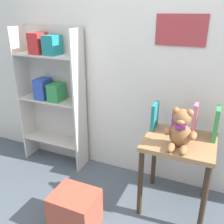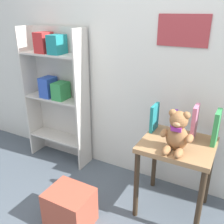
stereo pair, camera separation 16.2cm
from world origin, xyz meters
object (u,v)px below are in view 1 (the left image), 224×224
Objects in this scene: book_standing_pink at (195,119)px; storage_bin at (75,210)px; bookshelf_side at (52,90)px; book_standing_purple at (174,120)px; display_table at (179,152)px; book_standing_teal at (155,116)px; book_standing_green at (216,124)px; teddy_bear at (181,130)px.

book_standing_pink reaches higher than storage_bin.
bookshelf_side is 7.63× the size of book_standing_purple.
book_standing_teal is (-0.23, 0.12, 0.22)m from display_table.
book_standing_purple is at bearing 178.39° from book_standing_green.
storage_bin is at bearing -147.42° from teddy_bear.
teddy_bear is 0.90× the size of storage_bin.
book_standing_teal is at bearing -5.41° from bookshelf_side.
bookshelf_side reaches higher than book_standing_purple.
bookshelf_side is at bearing 170.48° from display_table.
book_standing_pink reaches higher than book_standing_green.
display_table is at bearing -61.49° from book_standing_purple.
book_standing_green reaches higher than book_standing_purple.
book_standing_pink is 1.13m from storage_bin.
teddy_bear is 0.26m from book_standing_purple.
display_table is 1.89× the size of storage_bin.
teddy_bear reaches higher than storage_bin.
book_standing_purple is (0.15, 0.02, -0.02)m from book_standing_teal.
book_standing_pink is at bearing 42.51° from storage_bin.
book_standing_pink is at bearing 3.08° from book_standing_teal.
book_standing_pink reaches higher than book_standing_teal.
display_table is 0.35m from book_standing_green.
bookshelf_side is 1.54m from book_standing_green.
storage_bin is at bearing -142.27° from book_standing_green.
bookshelf_side is 5.46× the size of book_standing_green.
book_standing_purple is at bearing 178.01° from book_standing_pink.
teddy_bear reaches higher than display_table.
book_standing_pink is (0.07, 0.24, -0.00)m from teddy_bear.
book_standing_pink is at bearing -2.50° from book_standing_purple.
book_standing_purple is 0.72× the size of book_standing_green.
display_table is at bearing -26.37° from book_standing_teal.
bookshelf_side is 4.23× the size of storage_bin.
teddy_bear is (0.01, -0.11, 0.24)m from display_table.
display_table reaches higher than storage_bin.
teddy_bear is 0.97m from storage_bin.
book_standing_teal reaches higher than storage_bin.
book_standing_pink is (0.15, -0.00, 0.04)m from book_standing_purple.
book_standing_teal is 0.16m from book_standing_purple.
book_standing_teal is (-0.24, 0.23, -0.02)m from teddy_bear.
book_standing_green is 1.23m from storage_bin.
storage_bin is (-0.71, -0.65, -0.60)m from book_standing_pink.
book_standing_pink is at bearing -3.62° from bookshelf_side.
display_table is 2.36× the size of book_standing_pink.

